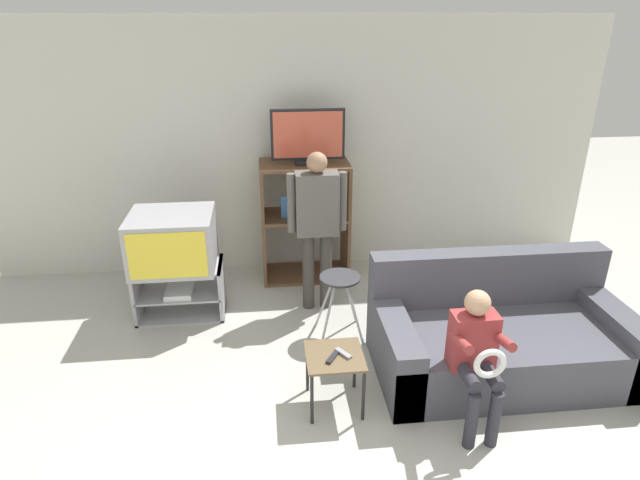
% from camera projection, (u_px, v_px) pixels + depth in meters
% --- Properties ---
extents(wall_back, '(6.40, 0.06, 2.60)m').
position_uv_depth(wall_back, '(298.00, 149.00, 5.54)').
color(wall_back, silver).
rests_on(wall_back, ground_plane).
extents(tv_stand, '(0.79, 0.45, 0.50)m').
position_uv_depth(tv_stand, '(180.00, 290.00, 4.93)').
color(tv_stand, '#A8A8AD').
rests_on(tv_stand, ground_plane).
extents(television_main, '(0.73, 0.65, 0.49)m').
position_uv_depth(television_main, '(173.00, 241.00, 4.73)').
color(television_main, '#9E9EA3').
rests_on(television_main, tv_stand).
extents(media_shelf, '(0.89, 0.51, 1.24)m').
position_uv_depth(media_shelf, '(305.00, 220.00, 5.51)').
color(media_shelf, brown).
rests_on(media_shelf, ground_plane).
extents(television_flat, '(0.72, 0.20, 0.53)m').
position_uv_depth(television_flat, '(308.00, 138.00, 5.15)').
color(television_flat, black).
rests_on(television_flat, media_shelf).
extents(folding_stool, '(0.39, 0.40, 0.57)m').
position_uv_depth(folding_stool, '(340.00, 287.00, 4.52)').
color(folding_stool, '#B7B7BC').
rests_on(folding_stool, ground_plane).
extents(snack_table, '(0.40, 0.40, 0.43)m').
position_uv_depth(snack_table, '(335.00, 362.00, 3.72)').
color(snack_table, brown).
rests_on(snack_table, ground_plane).
extents(remote_control_black, '(0.11, 0.14, 0.02)m').
position_uv_depth(remote_control_black, '(332.00, 357.00, 3.65)').
color(remote_control_black, '#232328').
rests_on(remote_control_black, snack_table).
extents(remote_control_white, '(0.11, 0.14, 0.02)m').
position_uv_depth(remote_control_white, '(343.00, 353.00, 3.70)').
color(remote_control_white, gray).
rests_on(remote_control_white, snack_table).
extents(couch, '(1.93, 1.00, 0.86)m').
position_uv_depth(couch, '(499.00, 337.00, 4.17)').
color(couch, '#4C4C56').
rests_on(couch, ground_plane).
extents(person_standing_adult, '(0.53, 0.20, 1.51)m').
position_uv_depth(person_standing_adult, '(317.00, 218.00, 4.79)').
color(person_standing_adult, '#3D3833').
rests_on(person_standing_adult, ground_plane).
extents(person_seated_child, '(0.33, 0.43, 0.98)m').
position_uv_depth(person_seated_child, '(477.00, 351.00, 3.48)').
color(person_seated_child, '#2D2D38').
rests_on(person_seated_child, ground_plane).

